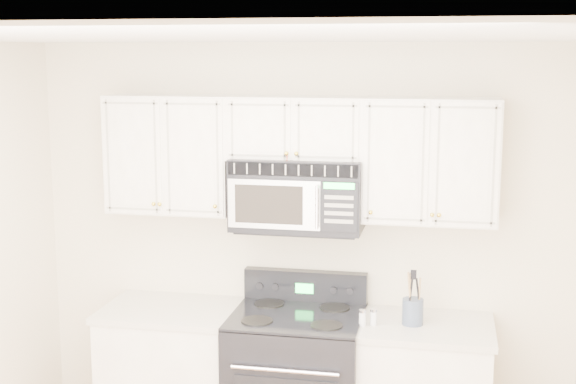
# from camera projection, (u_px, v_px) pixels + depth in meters

# --- Properties ---
(room) EXTENTS (3.51, 3.51, 2.61)m
(room) POSITION_uv_depth(u_px,v_px,m) (230.00, 336.00, 3.54)
(room) COLOR brown
(room) RESTS_ON ground
(base_cabinet_left) EXTENTS (0.86, 0.65, 0.92)m
(base_cabinet_left) POSITION_uv_depth(u_px,v_px,m) (172.00, 379.00, 5.24)
(base_cabinet_left) COLOR white
(base_cabinet_left) RESTS_ON ground
(range) EXTENTS (0.81, 0.73, 1.13)m
(range) POSITION_uv_depth(u_px,v_px,m) (297.00, 383.00, 5.04)
(range) COLOR black
(range) RESTS_ON ground
(upper_cabinets) EXTENTS (2.44, 0.37, 0.75)m
(upper_cabinets) POSITION_uv_depth(u_px,v_px,m) (297.00, 151.00, 4.97)
(upper_cabinets) COLOR white
(upper_cabinets) RESTS_ON ground
(microwave) EXTENTS (0.81, 0.45, 0.45)m
(microwave) POSITION_uv_depth(u_px,v_px,m) (298.00, 193.00, 4.97)
(microwave) COLOR black
(microwave) RESTS_ON ground
(utensil_crock) EXTENTS (0.13, 0.13, 0.34)m
(utensil_crock) POSITION_uv_depth(u_px,v_px,m) (413.00, 310.00, 4.81)
(utensil_crock) COLOR #454E6C
(utensil_crock) RESTS_ON base_cabinet_right
(shaker_salt) EXTENTS (0.04, 0.04, 0.10)m
(shaker_salt) POSITION_uv_depth(u_px,v_px,m) (362.00, 318.00, 4.79)
(shaker_salt) COLOR silver
(shaker_salt) RESTS_ON base_cabinet_right
(shaker_pepper) EXTENTS (0.04, 0.04, 0.10)m
(shaker_pepper) POSITION_uv_depth(u_px,v_px,m) (374.00, 317.00, 4.81)
(shaker_pepper) COLOR silver
(shaker_pepper) RESTS_ON base_cabinet_right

